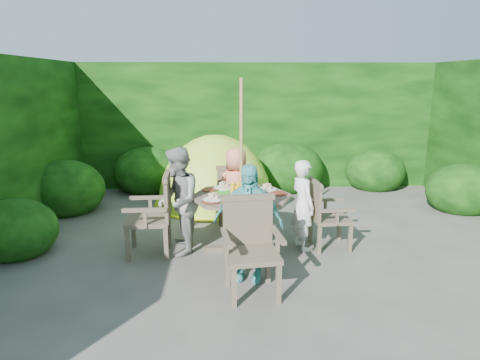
{
  "coord_description": "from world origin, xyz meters",
  "views": [
    {
      "loc": [
        -0.69,
        -5.03,
        2.19
      ],
      "look_at": [
        -0.46,
        0.6,
        0.85
      ],
      "focal_mm": 32.0,
      "sensor_mm": 36.0,
      "label": 1
    }
  ],
  "objects_px": {
    "child_left": "(178,201)",
    "child_front": "(248,222)",
    "child_back": "(236,189)",
    "patio_table": "(242,204)",
    "parasol_pole": "(241,168)",
    "child_right": "(303,205)",
    "garden_chair_right": "(325,213)",
    "garden_chair_front": "(251,244)",
    "garden_chair_back": "(234,193)",
    "garden_chair_left": "(155,213)",
    "dome_tent": "(216,203)"
  },
  "relations": [
    {
      "from": "child_back",
      "to": "dome_tent",
      "type": "relative_size",
      "value": 0.5
    },
    {
      "from": "garden_chair_left",
      "to": "garden_chair_front",
      "type": "xyz_separation_m",
      "value": [
        1.14,
        -1.04,
        -0.02
      ]
    },
    {
      "from": "child_left",
      "to": "child_front",
      "type": "xyz_separation_m",
      "value": [
        0.84,
        -0.76,
        -0.03
      ]
    },
    {
      "from": "garden_chair_back",
      "to": "dome_tent",
      "type": "distance_m",
      "value": 1.23
    },
    {
      "from": "parasol_pole",
      "to": "garden_chair_right",
      "type": "bearing_deg",
      "value": 2.87
    },
    {
      "from": "garden_chair_right",
      "to": "garden_chair_left",
      "type": "relative_size",
      "value": 0.88
    },
    {
      "from": "garden_chair_back",
      "to": "dome_tent",
      "type": "relative_size",
      "value": 0.36
    },
    {
      "from": "garden_chair_right",
      "to": "patio_table",
      "type": "bearing_deg",
      "value": 88.6
    },
    {
      "from": "garden_chair_front",
      "to": "child_right",
      "type": "height_order",
      "value": "child_right"
    },
    {
      "from": "garden_chair_right",
      "to": "child_front",
      "type": "relative_size",
      "value": 0.67
    },
    {
      "from": "patio_table",
      "to": "parasol_pole",
      "type": "distance_m",
      "value": 0.47
    },
    {
      "from": "child_back",
      "to": "child_left",
      "type": "bearing_deg",
      "value": 28.24
    },
    {
      "from": "garden_chair_left",
      "to": "child_back",
      "type": "xyz_separation_m",
      "value": [
        1.05,
        0.86,
        0.08
      ]
    },
    {
      "from": "patio_table",
      "to": "child_front",
      "type": "height_order",
      "value": "child_front"
    },
    {
      "from": "patio_table",
      "to": "garden_chair_right",
      "type": "height_order",
      "value": "patio_table"
    },
    {
      "from": "child_left",
      "to": "child_front",
      "type": "bearing_deg",
      "value": 44.79
    },
    {
      "from": "child_right",
      "to": "child_left",
      "type": "distance_m",
      "value": 1.6
    },
    {
      "from": "child_back",
      "to": "dome_tent",
      "type": "height_order",
      "value": "dome_tent"
    },
    {
      "from": "garden_chair_right",
      "to": "child_front",
      "type": "xyz_separation_m",
      "value": [
        -1.06,
        -0.85,
        0.19
      ]
    },
    {
      "from": "garden_chair_back",
      "to": "child_right",
      "type": "height_order",
      "value": "child_right"
    },
    {
      "from": "child_right",
      "to": "child_front",
      "type": "xyz_separation_m",
      "value": [
        -0.76,
        -0.84,
        0.06
      ]
    },
    {
      "from": "patio_table",
      "to": "child_front",
      "type": "xyz_separation_m",
      "value": [
        0.04,
        -0.8,
        0.03
      ]
    },
    {
      "from": "garden_chair_front",
      "to": "child_front",
      "type": "bearing_deg",
      "value": 84.48
    },
    {
      "from": "child_left",
      "to": "child_back",
      "type": "relative_size",
      "value": 1.12
    },
    {
      "from": "parasol_pole",
      "to": "garden_chair_front",
      "type": "relative_size",
      "value": 2.27
    },
    {
      "from": "garden_chair_left",
      "to": "child_left",
      "type": "height_order",
      "value": "child_left"
    },
    {
      "from": "garden_chair_front",
      "to": "garden_chair_right",
      "type": "bearing_deg",
      "value": 40.32
    },
    {
      "from": "garden_chair_right",
      "to": "child_left",
      "type": "distance_m",
      "value": 1.91
    },
    {
      "from": "child_back",
      "to": "dome_tent",
      "type": "distance_m",
      "value": 1.55
    },
    {
      "from": "parasol_pole",
      "to": "child_back",
      "type": "relative_size",
      "value": 1.79
    },
    {
      "from": "child_left",
      "to": "patio_table",
      "type": "bearing_deg",
      "value": 89.86
    },
    {
      "from": "child_front",
      "to": "dome_tent",
      "type": "xyz_separation_m",
      "value": [
        -0.41,
        2.98,
        -0.66
      ]
    },
    {
      "from": "garden_chair_left",
      "to": "dome_tent",
      "type": "bearing_deg",
      "value": 159.67
    },
    {
      "from": "child_front",
      "to": "garden_chair_front",
      "type": "bearing_deg",
      "value": -74.77
    },
    {
      "from": "patio_table",
      "to": "child_front",
      "type": "bearing_deg",
      "value": -87.35
    },
    {
      "from": "garden_chair_right",
      "to": "child_left",
      "type": "bearing_deg",
      "value": 88.69
    },
    {
      "from": "garden_chair_front",
      "to": "child_left",
      "type": "xyz_separation_m",
      "value": [
        -0.85,
        1.05,
        0.17
      ]
    },
    {
      "from": "garden_chair_right",
      "to": "child_left",
      "type": "height_order",
      "value": "child_left"
    },
    {
      "from": "patio_table",
      "to": "garden_chair_right",
      "type": "relative_size",
      "value": 1.54
    },
    {
      "from": "garden_chair_back",
      "to": "patio_table",
      "type": "bearing_deg",
      "value": 96.26
    },
    {
      "from": "garden_chair_front",
      "to": "garden_chair_left",
      "type": "bearing_deg",
      "value": 130.48
    },
    {
      "from": "garden_chair_back",
      "to": "child_right",
      "type": "bearing_deg",
      "value": 131.89
    },
    {
      "from": "garden_chair_back",
      "to": "child_back",
      "type": "distance_m",
      "value": 0.33
    },
    {
      "from": "patio_table",
      "to": "child_right",
      "type": "relative_size",
      "value": 1.14
    },
    {
      "from": "child_right",
      "to": "dome_tent",
      "type": "relative_size",
      "value": 0.48
    },
    {
      "from": "child_back",
      "to": "child_front",
      "type": "relative_size",
      "value": 0.94
    },
    {
      "from": "patio_table",
      "to": "child_left",
      "type": "xyz_separation_m",
      "value": [
        -0.8,
        -0.04,
        0.06
      ]
    },
    {
      "from": "garden_chair_back",
      "to": "child_front",
      "type": "relative_size",
      "value": 0.68
    },
    {
      "from": "garden_chair_front",
      "to": "child_back",
      "type": "xyz_separation_m",
      "value": [
        -0.09,
        1.89,
        0.1
      ]
    },
    {
      "from": "garden_chair_front",
      "to": "child_left",
      "type": "height_order",
      "value": "child_left"
    }
  ]
}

